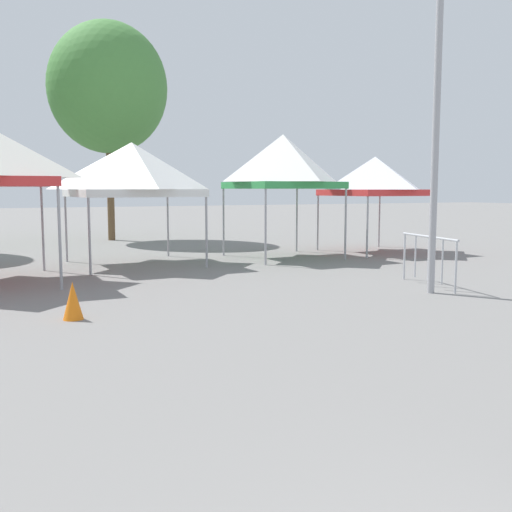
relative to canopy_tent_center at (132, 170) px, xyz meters
name	(u,v)px	position (x,y,z in m)	size (l,w,h in m)	color
canopy_tent_center	(132,170)	(0.00, 0.00, 0.00)	(3.26, 3.26, 3.30)	#9E9EA3
canopy_tent_behind_left	(283,162)	(4.46, -0.30, 0.29)	(2.91, 2.91, 3.66)	#9E9EA3
canopy_tent_right_of_center	(375,176)	(7.94, -0.14, -0.10)	(2.86, 2.86, 3.10)	#9E9EA3
light_pole_opposite_side	(439,34)	(4.12, -7.06, 2.40)	(0.36, 0.36, 8.80)	#9E9EA3
tree_behind_tents_left	(108,88)	(1.23, 8.23, 3.44)	(4.65, 4.65, 8.59)	brown
crowd_barrier_near_person	(429,251)	(4.66, -6.38, -1.82)	(0.43, 2.07, 1.08)	#B7BABF
traffic_cone_lot_center	(73,301)	(-2.67, -6.47, -2.27)	(0.32, 0.32, 0.60)	orange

